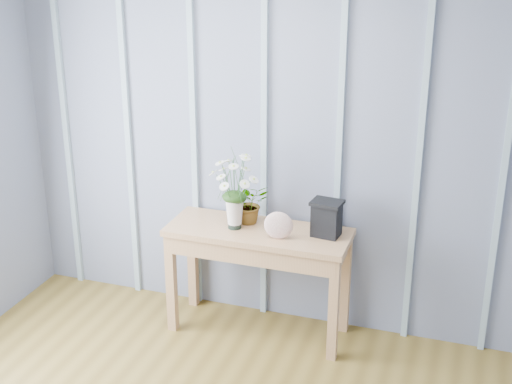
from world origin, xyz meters
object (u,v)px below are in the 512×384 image
(sideboard, at_px, (258,245))
(daisy_vase, at_px, (234,178))
(felt_disc_vessel, at_px, (279,225))
(carved_box, at_px, (327,218))

(sideboard, bearing_deg, daisy_vase, -171.60)
(daisy_vase, bearing_deg, felt_disc_vessel, -12.88)
(daisy_vase, distance_m, felt_disc_vessel, 0.42)
(sideboard, distance_m, felt_disc_vessel, 0.28)
(sideboard, relative_size, daisy_vase, 2.15)
(daisy_vase, xyz_separation_m, carved_box, (0.59, 0.07, -0.23))
(sideboard, bearing_deg, felt_disc_vessel, -30.33)
(carved_box, bearing_deg, sideboard, -173.80)
(sideboard, distance_m, carved_box, 0.50)
(sideboard, xyz_separation_m, carved_box, (0.44, 0.05, 0.24))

